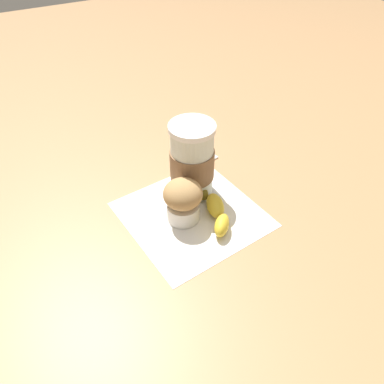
% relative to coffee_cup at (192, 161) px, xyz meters
% --- Properties ---
extents(ground_plane, '(3.00, 3.00, 0.00)m').
position_rel_coffee_cup_xyz_m(ground_plane, '(0.06, -0.03, -0.08)').
color(ground_plane, '#A87C51').
extents(paper_napkin, '(0.26, 0.26, 0.00)m').
position_rel_coffee_cup_xyz_m(paper_napkin, '(0.06, -0.03, -0.07)').
color(paper_napkin, white).
rests_on(paper_napkin, ground_plane).
extents(coffee_cup, '(0.09, 0.09, 0.15)m').
position_rel_coffee_cup_xyz_m(coffee_cup, '(0.00, 0.00, 0.00)').
color(coffee_cup, silver).
rests_on(coffee_cup, paper_napkin).
extents(muffin, '(0.07, 0.07, 0.09)m').
position_rel_coffee_cup_xyz_m(muffin, '(0.06, -0.05, -0.03)').
color(muffin, white).
rests_on(muffin, paper_napkin).
extents(banana, '(0.15, 0.07, 0.03)m').
position_rel_coffee_cup_xyz_m(banana, '(0.08, 0.00, -0.06)').
color(banana, gold).
rests_on(banana, paper_napkin).
extents(sugar_packet, '(0.04, 0.05, 0.01)m').
position_rel_coffee_cup_xyz_m(sugar_packet, '(-0.08, 0.08, -0.07)').
color(sugar_packet, white).
rests_on(sugar_packet, ground_plane).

